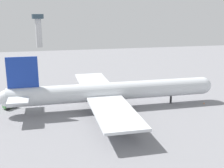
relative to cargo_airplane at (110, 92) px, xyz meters
The scene contains 6 objects.
ground_plane 5.48m from the cargo_airplane, ahead, with size 279.38×279.38×0.00m, color gray.
cargo_airplane is the anchor object (origin of this frame).
pushback_tractor 32.95m from the cargo_airplane, 168.28° to the left, with size 4.69×4.14×2.39m.
maintenance_van 24.65m from the cargo_airplane, 113.76° to the left, with size 4.29×5.41×2.54m.
safety_cone_nose 32.57m from the cargo_airplane, ahead, with size 0.39×0.39×0.56m, color orange.
control_tower 166.12m from the cargo_airplane, 98.45° to the left, with size 9.78×9.78×27.39m.
Camera 1 is at (-20.03, -85.54, 31.07)m, focal length 45.62 mm.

